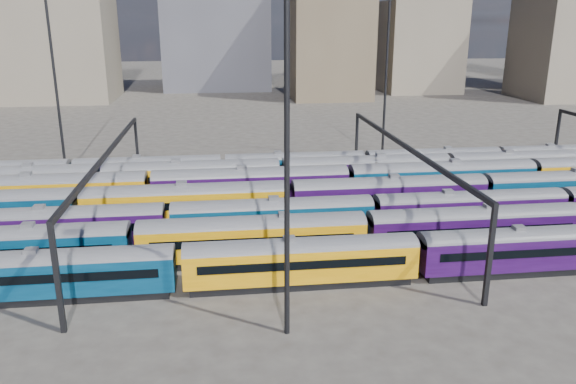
{
  "coord_description": "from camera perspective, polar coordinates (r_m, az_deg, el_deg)",
  "views": [
    {
      "loc": [
        -9.1,
        -55.23,
        20.22
      ],
      "look_at": [
        -2.1,
        0.6,
        3.0
      ],
      "focal_mm": 35.0,
      "sensor_mm": 36.0,
      "label": 1
    }
  ],
  "objects": [
    {
      "name": "mast_3",
      "position": [
        83.05,
        9.98,
        12.45
      ],
      "size": [
        1.4,
        0.5,
        25.6
      ],
      "color": "black",
      "rests_on": "ground"
    },
    {
      "name": "gantry_1",
      "position": [
        57.87,
        -17.81,
        2.77
      ],
      "size": [
        0.35,
        40.35,
        8.03
      ],
      "color": "black",
      "rests_on": "ground"
    },
    {
      "name": "rake_1",
      "position": [
        48.61,
        -3.62,
        -4.29
      ],
      "size": [
        100.02,
        2.93,
        4.93
      ],
      "color": "black",
      "rests_on": "ground"
    },
    {
      "name": "mast_1",
      "position": [
        80.25,
        -22.68,
        11.27
      ],
      "size": [
        1.4,
        0.5,
        25.6
      ],
      "color": "black",
      "rests_on": "ground"
    },
    {
      "name": "gantry_2",
      "position": [
        59.96,
        11.65,
        3.72
      ],
      "size": [
        0.35,
        40.35,
        8.03
      ],
      "color": "black",
      "rests_on": "ground"
    },
    {
      "name": "ground",
      "position": [
        59.51,
        2.08,
        -2.86
      ],
      "size": [
        500.0,
        500.0,
        0.0
      ],
      "primitive_type": "plane",
      "color": "#3B3632",
      "rests_on": "ground"
    },
    {
      "name": "rake_5",
      "position": [
        67.61,
        -9.69,
        1.77
      ],
      "size": [
        147.45,
        3.08,
        5.19
      ],
      "color": "black",
      "rests_on": "ground"
    },
    {
      "name": "rake_0",
      "position": [
        46.65,
        13.0,
        -5.85
      ],
      "size": [
        113.23,
        2.76,
        4.64
      ],
      "color": "black",
      "rests_on": "ground"
    },
    {
      "name": "rake_6",
      "position": [
        73.11,
        0.73,
        2.9
      ],
      "size": [
        92.85,
        2.72,
        4.57
      ],
      "color": "black",
      "rests_on": "ground"
    },
    {
      "name": "rake_2",
      "position": [
        53.47,
        -1.57,
        -2.31
      ],
      "size": [
        97.86,
        2.87,
        4.82
      ],
      "color": "black",
      "rests_on": "ground"
    },
    {
      "name": "rake_3",
      "position": [
        58.03,
        -10.25,
        -0.8
      ],
      "size": [
        105.54,
        3.09,
        5.21
      ],
      "color": "black",
      "rests_on": "ground"
    },
    {
      "name": "mast_2",
      "position": [
        34.06,
        -0.11,
        6.44
      ],
      "size": [
        1.4,
        0.5,
        25.6
      ],
      "color": "black",
      "rests_on": "ground"
    },
    {
      "name": "rake_4",
      "position": [
        63.15,
        -13.89,
        0.56
      ],
      "size": [
        132.69,
        3.23,
        5.46
      ],
      "color": "black",
      "rests_on": "ground"
    }
  ]
}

